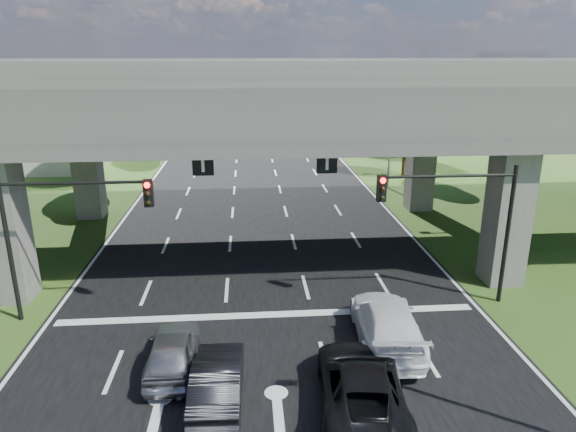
{
  "coord_description": "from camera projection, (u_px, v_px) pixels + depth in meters",
  "views": [
    {
      "loc": [
        -0.74,
        -15.33,
        10.2
      ],
      "look_at": [
        1.18,
        8.37,
        2.72
      ],
      "focal_mm": 32.0,
      "sensor_mm": 36.0,
      "label": 1
    }
  ],
  "objects": [
    {
      "name": "streetlight_far",
      "position": [
        387.0,
        114.0,
        39.54
      ],
      "size": [
        3.38,
        0.25,
        10.0
      ],
      "color": "gray",
      "rests_on": "ground"
    },
    {
      "name": "tree_right_near",
      "position": [
        407.0,
        125.0,
        43.98
      ],
      "size": [
        4.2,
        4.2,
        7.28
      ],
      "color": "black",
      "rests_on": "ground"
    },
    {
      "name": "road",
      "position": [
        263.0,
        256.0,
        27.2
      ],
      "size": [
        18.0,
        120.0,
        0.03
      ],
      "primitive_type": "cube",
      "color": "black",
      "rests_on": "ground"
    },
    {
      "name": "tree_right_far",
      "position": [
        357.0,
        104.0,
        59.02
      ],
      "size": [
        4.5,
        4.5,
        7.8
      ],
      "color": "black",
      "rests_on": "ground"
    },
    {
      "name": "tree_left_far",
      "position": [
        132.0,
        104.0,
        55.09
      ],
      "size": [
        4.8,
        4.8,
        8.32
      ],
      "color": "black",
      "rests_on": "ground"
    },
    {
      "name": "overpass",
      "position": [
        260.0,
        101.0,
        26.73
      ],
      "size": [
        80.0,
        15.0,
        10.0
      ],
      "color": "#3C3A37",
      "rests_on": "ground"
    },
    {
      "name": "ground",
      "position": [
        274.0,
        364.0,
        17.69
      ],
      "size": [
        160.0,
        160.0,
        0.0
      ],
      "primitive_type": "plane",
      "color": "#254616",
      "rests_on": "ground"
    },
    {
      "name": "car_silver",
      "position": [
        173.0,
        350.0,
        17.21
      ],
      "size": [
        1.64,
        4.08,
        1.39
      ],
      "primitive_type": "imported",
      "rotation": [
        0.0,
        0.0,
        3.14
      ],
      "color": "#999CA0",
      "rests_on": "road"
    },
    {
      "name": "car_trailing",
      "position": [
        361.0,
        386.0,
        15.29
      ],
      "size": [
        3.07,
        5.63,
        1.5
      ],
      "primitive_type": "imported",
      "rotation": [
        0.0,
        0.0,
        3.03
      ],
      "color": "black",
      "rests_on": "road"
    },
    {
      "name": "tree_left_near",
      "position": [
        76.0,
        127.0,
        39.9
      ],
      "size": [
        4.5,
        4.5,
        7.8
      ],
      "color": "black",
      "rests_on": "ground"
    },
    {
      "name": "tree_right_mid",
      "position": [
        412.0,
        117.0,
        51.91
      ],
      "size": [
        3.91,
        3.9,
        6.76
      ],
      "color": "black",
      "rests_on": "ground"
    },
    {
      "name": "signal_left",
      "position": [
        63.0,
        220.0,
        19.58
      ],
      "size": [
        5.76,
        0.54,
        6.0
      ],
      "color": "black",
      "rests_on": "ground"
    },
    {
      "name": "signal_right",
      "position": [
        460.0,
        210.0,
        20.79
      ],
      "size": [
        5.76,
        0.54,
        6.0
      ],
      "color": "black",
      "rests_on": "ground"
    },
    {
      "name": "tree_left_mid",
      "position": [
        71.0,
        123.0,
        47.47
      ],
      "size": [
        3.91,
        3.9,
        6.76
      ],
      "color": "black",
      "rests_on": "ground"
    },
    {
      "name": "car_white",
      "position": [
        387.0,
        323.0,
        18.77
      ],
      "size": [
        2.69,
        5.67,
        1.6
      ],
      "primitive_type": "imported",
      "rotation": [
        0.0,
        0.0,
        3.06
      ],
      "color": "white",
      "rests_on": "road"
    },
    {
      "name": "car_dark",
      "position": [
        218.0,
        381.0,
        15.61
      ],
      "size": [
        1.57,
        4.27,
        1.4
      ],
      "primitive_type": "imported",
      "rotation": [
        0.0,
        0.0,
        3.12
      ],
      "color": "black",
      "rests_on": "road"
    },
    {
      "name": "streetlight_beyond",
      "position": [
        347.0,
        98.0,
        54.75
      ],
      "size": [
        3.38,
        0.25,
        10.0
      ],
      "color": "gray",
      "rests_on": "ground"
    }
  ]
}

